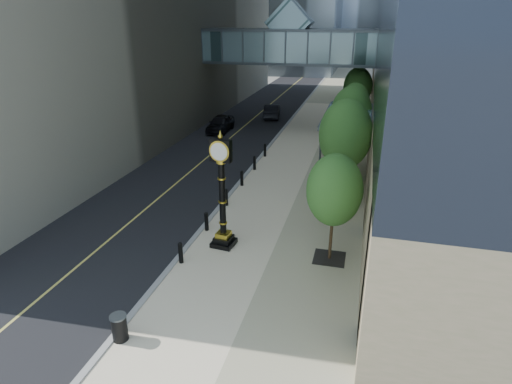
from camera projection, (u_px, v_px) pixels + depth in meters
ground at (233, 285)px, 17.37m from camera, size 320.00×320.00×0.00m
road at (274, 102)px, 54.80m from camera, size 8.00×180.00×0.02m
sidewalk at (337, 104)px, 52.95m from camera, size 8.00×180.00×0.06m
curb at (305, 103)px, 53.87m from camera, size 0.25×180.00×0.07m
skywalk at (289, 44)px, 40.20m from camera, size 17.00×4.20×5.80m
entrance_canopy at (348, 116)px, 27.51m from camera, size 3.00×8.00×4.38m
bollard_row at (235, 188)px, 25.86m from camera, size 0.20×16.20×0.90m
street_trees at (351, 114)px, 29.71m from camera, size 2.92×28.56×6.00m
street_clock at (222, 200)px, 19.43m from camera, size 1.12×1.12×5.41m
trash_bin at (120, 328)px, 14.22m from camera, size 0.69×0.69×0.90m
pedestrian at (337, 185)px, 25.26m from camera, size 0.66×0.51×1.62m
car_near at (220, 123)px, 40.27m from camera, size 1.84×4.47×1.52m
car_far at (272, 111)px, 45.82m from camera, size 2.11×4.54×1.44m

